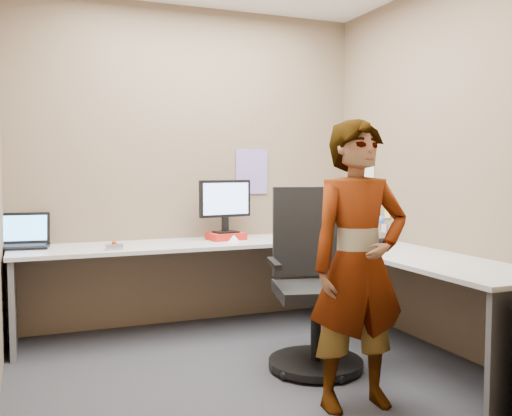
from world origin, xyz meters
name	(u,v)px	position (x,y,z in m)	size (l,w,h in m)	color
ground	(245,368)	(0.00, 0.00, 0.00)	(3.00, 3.00, 0.00)	#242429
wall_back	(192,166)	(0.00, 1.30, 1.35)	(3.00, 3.00, 0.00)	brown
wall_right	(432,166)	(1.50, 0.00, 1.35)	(2.70, 2.70, 0.00)	brown
desk	(281,267)	(0.44, 0.39, 0.59)	(2.98, 2.58, 0.73)	#A8A8A8
paper_ream	(226,236)	(0.22, 1.04, 0.76)	(0.29, 0.21, 0.06)	red
monitor	(225,202)	(0.22, 1.06, 1.05)	(0.47, 0.16, 0.44)	black
laptop	(24,239)	(-1.35, 1.18, 0.80)	(0.39, 0.34, 0.26)	black
trackball_mouse	(114,247)	(-0.74, 0.77, 0.76)	(0.12, 0.08, 0.07)	#B7B7BC
origami	(234,238)	(0.23, 0.87, 0.76)	(0.10, 0.10, 0.06)	white
stapler	(385,242)	(1.26, 0.25, 0.76)	(0.15, 0.04, 0.06)	black
flower	(381,224)	(1.36, 0.45, 0.87)	(0.07, 0.07, 0.22)	brown
calendar_purple	(252,172)	(0.55, 1.29, 1.30)	(0.30, 0.01, 0.40)	#846BB7
calendar_white	(365,177)	(1.49, 0.90, 1.25)	(0.01, 0.28, 0.38)	white
sticky_note_a	(388,214)	(1.49, 0.55, 0.95)	(0.01, 0.07, 0.07)	#F2E059
sticky_note_b	(384,228)	(1.49, 0.60, 0.82)	(0.01, 0.07, 0.07)	pink
sticky_note_c	(392,232)	(1.49, 0.48, 0.80)	(0.01, 0.07, 0.07)	pink
sticky_note_d	(377,216)	(1.49, 0.70, 0.92)	(0.01, 0.07, 0.07)	#F2E059
office_chair	(313,295)	(0.44, -0.13, 0.48)	(0.67, 0.64, 1.18)	black
person	(359,265)	(0.37, -0.80, 0.80)	(0.58, 0.38, 1.60)	#999399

